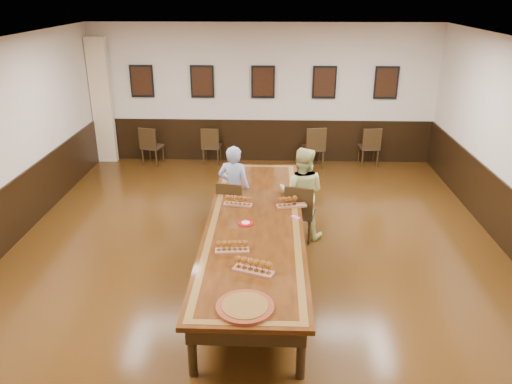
{
  "coord_description": "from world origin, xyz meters",
  "views": [
    {
      "loc": [
        0.26,
        -6.56,
        3.91
      ],
      "look_at": [
        0.0,
        0.5,
        1.0
      ],
      "focal_mm": 35.0,
      "sensor_mm": 36.0,
      "label": 1
    }
  ],
  "objects_px": {
    "spare_chair_a": "(152,145)",
    "spare_chair_b": "(212,145)",
    "conference_table": "(255,229)",
    "person_man": "(234,188)",
    "person_woman": "(302,193)",
    "carved_platter": "(245,307)",
    "chair_woman": "(300,211)",
    "spare_chair_d": "(369,146)",
    "chair_man": "(233,206)",
    "spare_chair_c": "(314,146)"
  },
  "relations": [
    {
      "from": "chair_man",
      "to": "spare_chair_b",
      "type": "height_order",
      "value": "chair_man"
    },
    {
      "from": "chair_man",
      "to": "carved_platter",
      "type": "bearing_deg",
      "value": 108.53
    },
    {
      "from": "chair_woman",
      "to": "conference_table",
      "type": "bearing_deg",
      "value": 63.9
    },
    {
      "from": "spare_chair_d",
      "to": "person_woman",
      "type": "bearing_deg",
      "value": 59.99
    },
    {
      "from": "chair_man",
      "to": "conference_table",
      "type": "distance_m",
      "value": 1.25
    },
    {
      "from": "person_man",
      "to": "person_woman",
      "type": "distance_m",
      "value": 1.16
    },
    {
      "from": "person_woman",
      "to": "spare_chair_b",
      "type": "bearing_deg",
      "value": -50.86
    },
    {
      "from": "chair_man",
      "to": "person_man",
      "type": "height_order",
      "value": "person_man"
    },
    {
      "from": "spare_chair_b",
      "to": "spare_chair_c",
      "type": "distance_m",
      "value": 2.4
    },
    {
      "from": "spare_chair_a",
      "to": "spare_chair_c",
      "type": "relative_size",
      "value": 0.94
    },
    {
      "from": "person_man",
      "to": "spare_chair_b",
      "type": "bearing_deg",
      "value": -65.31
    },
    {
      "from": "carved_platter",
      "to": "spare_chair_a",
      "type": "bearing_deg",
      "value": 110.86
    },
    {
      "from": "spare_chair_a",
      "to": "carved_platter",
      "type": "xyz_separation_m",
      "value": [
        2.58,
        -6.77,
        0.32
      ]
    },
    {
      "from": "chair_man",
      "to": "spare_chair_c",
      "type": "relative_size",
      "value": 0.96
    },
    {
      "from": "carved_platter",
      "to": "chair_woman",
      "type": "bearing_deg",
      "value": 76.62
    },
    {
      "from": "chair_woman",
      "to": "spare_chair_c",
      "type": "bearing_deg",
      "value": -85.95
    },
    {
      "from": "chair_man",
      "to": "spare_chair_a",
      "type": "height_order",
      "value": "chair_man"
    },
    {
      "from": "spare_chair_c",
      "to": "person_woman",
      "type": "height_order",
      "value": "person_woman"
    },
    {
      "from": "spare_chair_a",
      "to": "spare_chair_b",
      "type": "bearing_deg",
      "value": -160.91
    },
    {
      "from": "chair_woman",
      "to": "carved_platter",
      "type": "height_order",
      "value": "chair_woman"
    },
    {
      "from": "chair_man",
      "to": "chair_woman",
      "type": "xyz_separation_m",
      "value": [
        1.13,
        -0.25,
        0.03
      ]
    },
    {
      "from": "spare_chair_b",
      "to": "conference_table",
      "type": "height_order",
      "value": "spare_chair_b"
    },
    {
      "from": "person_man",
      "to": "carved_platter",
      "type": "xyz_separation_m",
      "value": [
        0.38,
        -3.42,
        0.03
      ]
    },
    {
      "from": "spare_chair_a",
      "to": "spare_chair_b",
      "type": "xyz_separation_m",
      "value": [
        1.4,
        0.11,
        -0.01
      ]
    },
    {
      "from": "spare_chair_b",
      "to": "spare_chair_c",
      "type": "bearing_deg",
      "value": 179.98
    },
    {
      "from": "spare_chair_a",
      "to": "person_woman",
      "type": "height_order",
      "value": "person_woman"
    },
    {
      "from": "spare_chair_a",
      "to": "person_woman",
      "type": "bearing_deg",
      "value": 147.47
    },
    {
      "from": "chair_woman",
      "to": "chair_man",
      "type": "bearing_deg",
      "value": -0.77
    },
    {
      "from": "spare_chair_d",
      "to": "spare_chair_a",
      "type": "bearing_deg",
      "value": -3.1
    },
    {
      "from": "spare_chair_a",
      "to": "conference_table",
      "type": "xyz_separation_m",
      "value": [
        2.6,
        -4.62,
        0.15
      ]
    },
    {
      "from": "chair_woman",
      "to": "person_woman",
      "type": "height_order",
      "value": "person_woman"
    },
    {
      "from": "spare_chair_c",
      "to": "chair_man",
      "type": "bearing_deg",
      "value": 54.43
    },
    {
      "from": "person_woman",
      "to": "spare_chair_c",
      "type": "bearing_deg",
      "value": -85.83
    },
    {
      "from": "chair_woman",
      "to": "conference_table",
      "type": "xyz_separation_m",
      "value": [
        -0.71,
        -0.92,
        0.11
      ]
    },
    {
      "from": "chair_woman",
      "to": "person_man",
      "type": "distance_m",
      "value": 1.19
    },
    {
      "from": "spare_chair_a",
      "to": "spare_chair_d",
      "type": "distance_m",
      "value": 5.11
    },
    {
      "from": "spare_chair_d",
      "to": "person_man",
      "type": "distance_m",
      "value": 4.55
    },
    {
      "from": "conference_table",
      "to": "spare_chair_b",
      "type": "bearing_deg",
      "value": 104.29
    },
    {
      "from": "person_man",
      "to": "conference_table",
      "type": "bearing_deg",
      "value": 119.23
    },
    {
      "from": "chair_man",
      "to": "spare_chair_c",
      "type": "height_order",
      "value": "spare_chair_c"
    },
    {
      "from": "spare_chair_c",
      "to": "conference_table",
      "type": "height_order",
      "value": "spare_chair_c"
    },
    {
      "from": "person_woman",
      "to": "spare_chair_a",
      "type": "bearing_deg",
      "value": -35.63
    },
    {
      "from": "spare_chair_a",
      "to": "conference_table",
      "type": "height_order",
      "value": "spare_chair_a"
    },
    {
      "from": "spare_chair_c",
      "to": "spare_chair_d",
      "type": "bearing_deg",
      "value": 178.33
    },
    {
      "from": "spare_chair_b",
      "to": "conference_table",
      "type": "xyz_separation_m",
      "value": [
        1.21,
        -4.73,
        0.17
      ]
    },
    {
      "from": "chair_woman",
      "to": "spare_chair_a",
      "type": "relative_size",
      "value": 1.09
    },
    {
      "from": "spare_chair_d",
      "to": "conference_table",
      "type": "xyz_separation_m",
      "value": [
        -2.5,
        -4.76,
        0.15
      ]
    },
    {
      "from": "chair_woman",
      "to": "spare_chair_a",
      "type": "height_order",
      "value": "chair_woman"
    },
    {
      "from": "spare_chair_b",
      "to": "spare_chair_c",
      "type": "xyz_separation_m",
      "value": [
        2.39,
        -0.17,
        0.04
      ]
    },
    {
      "from": "spare_chair_b",
      "to": "person_woman",
      "type": "xyz_separation_m",
      "value": [
        1.94,
        -3.7,
        0.33
      ]
    }
  ]
}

